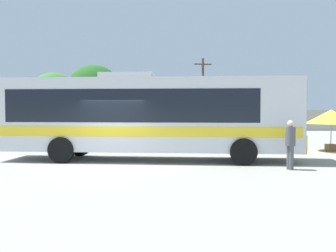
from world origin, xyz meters
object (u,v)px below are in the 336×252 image
object	(u,v)px
utility_pole_near	(203,92)
parked_car_third_silver	(126,124)
vendor_umbrella_near_gate_yellow	(331,117)
roadside_tree_midleft	(53,91)
roadside_tree_midright	(94,87)
parked_car_second_black	(56,124)
attendant_by_bus_door	(290,142)
parked_car_rightmost_silver	(205,124)
coach_bus_silver_yellow	(146,114)

from	to	relation	value
utility_pole_near	parked_car_third_silver	bearing A→B (deg)	-138.43
vendor_umbrella_near_gate_yellow	parked_car_third_silver	xyz separation A→B (m)	(-12.81, 14.82, -0.94)
roadside_tree_midleft	roadside_tree_midright	world-z (taller)	roadside_tree_midright
parked_car_second_black	utility_pole_near	bearing A→B (deg)	23.85
attendant_by_bus_door	roadside_tree_midleft	xyz separation A→B (m)	(-18.60, 29.69, 3.07)
vendor_umbrella_near_gate_yellow	parked_car_second_black	size ratio (longest dim) A/B	0.55
roadside_tree_midright	roadside_tree_midleft	bearing A→B (deg)	160.96
utility_pole_near	roadside_tree_midleft	world-z (taller)	utility_pole_near
attendant_by_bus_door	parked_car_rightmost_silver	distance (m)	22.17
parked_car_rightmost_silver	parked_car_second_black	bearing A→B (deg)	-177.67
coach_bus_silver_yellow	parked_car_second_black	bearing A→B (deg)	118.04
vendor_umbrella_near_gate_yellow	parked_car_second_black	xyz separation A→B (m)	(-19.16, 15.14, -0.95)
vendor_umbrella_near_gate_yellow	roadside_tree_midleft	xyz separation A→B (m)	(-22.17, 23.31, 2.33)
parked_car_second_black	utility_pole_near	size ratio (longest dim) A/B	0.64
parked_car_second_black	parked_car_third_silver	size ratio (longest dim) A/B	1.08
coach_bus_silver_yellow	roadside_tree_midright	distance (m)	27.03
parked_car_third_silver	parked_car_second_black	bearing A→B (deg)	177.16
parked_car_second_black	roadside_tree_midleft	bearing A→B (deg)	110.26
attendant_by_bus_door	roadside_tree_midright	world-z (taller)	roadside_tree_midright
utility_pole_near	roadside_tree_midright	size ratio (longest dim) A/B	1.08
utility_pole_near	roadside_tree_midleft	distance (m)	16.53
attendant_by_bus_door	utility_pole_near	world-z (taller)	utility_pole_near
coach_bus_silver_yellow	roadside_tree_midright	bearing A→B (deg)	107.90
attendant_by_bus_door	roadside_tree_midright	size ratio (longest dim) A/B	0.26
vendor_umbrella_near_gate_yellow	utility_pole_near	size ratio (longest dim) A/B	0.35
parked_car_third_silver	attendant_by_bus_door	bearing A→B (deg)	-66.46
utility_pole_near	roadside_tree_midright	distance (m)	11.46
vendor_umbrella_near_gate_yellow	parked_car_second_black	world-z (taller)	vendor_umbrella_near_gate_yellow
roadside_tree_midright	parked_car_third_silver	bearing A→B (deg)	-56.93
parked_car_rightmost_silver	roadside_tree_midright	world-z (taller)	roadside_tree_midright
parked_car_third_silver	utility_pole_near	world-z (taller)	utility_pole_near
vendor_umbrella_near_gate_yellow	utility_pole_near	world-z (taller)	utility_pole_near
vendor_umbrella_near_gate_yellow	roadside_tree_midleft	distance (m)	32.26
utility_pole_near	vendor_umbrella_near_gate_yellow	bearing A→B (deg)	-74.59
attendant_by_bus_door	parked_car_rightmost_silver	world-z (taller)	attendant_by_bus_door
parked_car_second_black	roadside_tree_midright	distance (m)	7.64
coach_bus_silver_yellow	attendant_by_bus_door	size ratio (longest dim) A/B	7.05
attendant_by_bus_door	parked_car_third_silver	size ratio (longest dim) A/B	0.41
roadside_tree_midright	coach_bus_silver_yellow	bearing A→B (deg)	-72.10
vendor_umbrella_near_gate_yellow	parked_car_third_silver	distance (m)	19.62
utility_pole_near	roadside_tree_midleft	bearing A→B (deg)	172.10
coach_bus_silver_yellow	vendor_umbrella_near_gate_yellow	world-z (taller)	coach_bus_silver_yellow
coach_bus_silver_yellow	roadside_tree_midright	world-z (taller)	roadside_tree_midright
coach_bus_silver_yellow	roadside_tree_midleft	size ratio (longest dim) A/B	2.03
parked_car_second_black	roadside_tree_midright	world-z (taller)	roadside_tree_midright
attendant_by_bus_door	parked_car_third_silver	distance (m)	23.12
coach_bus_silver_yellow	roadside_tree_midleft	xyz separation A→B (m)	(-13.22, 27.32, 2.11)
vendor_umbrella_near_gate_yellow	parked_car_rightmost_silver	distance (m)	16.75
parked_car_second_black	roadside_tree_midleft	world-z (taller)	roadside_tree_midleft
parked_car_rightmost_silver	roadside_tree_midright	distance (m)	13.37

